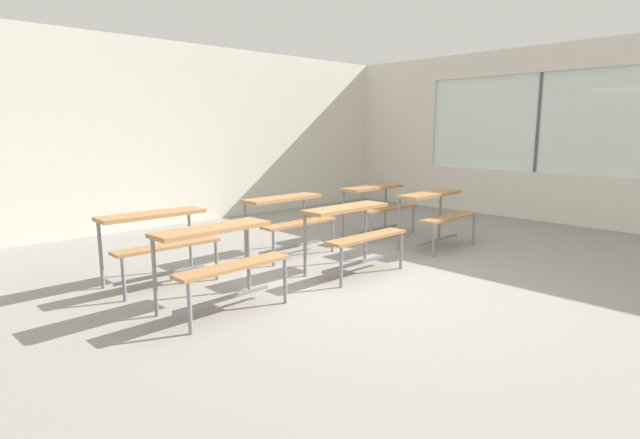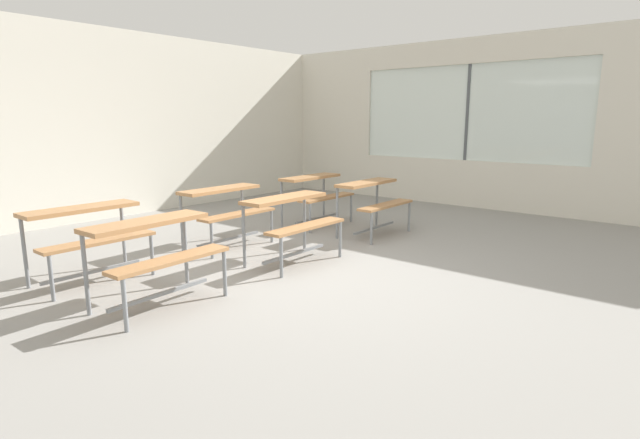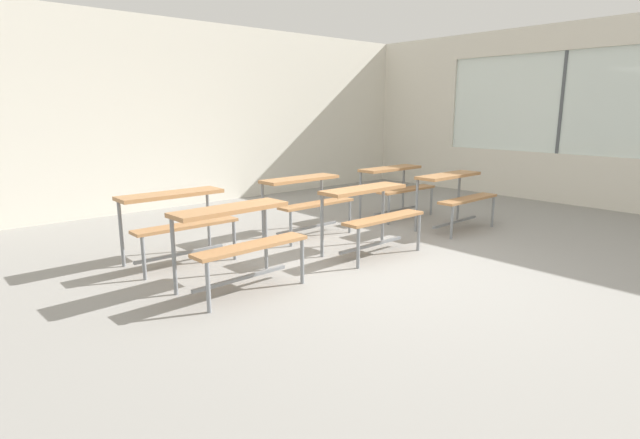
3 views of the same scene
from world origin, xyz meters
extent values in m
cube|color=gray|center=(0.00, 0.00, -0.03)|extent=(10.00, 9.00, 0.05)
cube|color=silver|center=(0.00, 4.50, 1.50)|extent=(10.00, 0.12, 3.00)
cube|color=silver|center=(5.00, 0.00, 0.42)|extent=(0.12, 9.00, 0.85)
cube|color=silver|center=(5.00, 0.00, 2.77)|extent=(0.12, 9.00, 0.45)
cube|color=silver|center=(5.00, 3.55, 1.70)|extent=(0.12, 1.90, 1.70)
cube|color=silver|center=(5.00, 0.50, 1.70)|extent=(0.02, 4.20, 1.70)
cube|color=#4C5156|center=(5.00, 0.50, 1.70)|extent=(0.06, 0.05, 1.70)
cube|color=#A87547|center=(-1.51, 0.54, 0.72)|extent=(1.11, 0.36, 0.04)
cube|color=#A87547|center=(-1.50, 0.22, 0.44)|extent=(1.11, 0.26, 0.03)
cylinder|color=gray|center=(-2.01, 0.66, 0.36)|extent=(0.04, 0.04, 0.72)
cylinder|color=gray|center=(-1.01, 0.70, 0.36)|extent=(0.04, 0.04, 0.72)
cylinder|color=gray|center=(-1.99, 0.11, 0.22)|extent=(0.04, 0.04, 0.44)
cylinder|color=gray|center=(-0.99, 0.15, 0.22)|extent=(0.04, 0.04, 0.44)
cube|color=gray|center=(-1.50, 0.40, 0.10)|extent=(1.00, 0.07, 0.03)
cube|color=#A87547|center=(0.22, 0.53, 0.72)|extent=(1.10, 0.33, 0.04)
cube|color=#A87547|center=(0.22, 0.21, 0.44)|extent=(1.10, 0.23, 0.03)
cylinder|color=gray|center=(-0.28, 0.67, 0.36)|extent=(0.04, 0.04, 0.72)
cylinder|color=gray|center=(0.72, 0.68, 0.36)|extent=(0.04, 0.04, 0.72)
cylinder|color=gray|center=(-0.28, 0.12, 0.22)|extent=(0.04, 0.04, 0.44)
cylinder|color=gray|center=(0.72, 0.13, 0.22)|extent=(0.04, 0.04, 0.44)
cube|color=gray|center=(0.22, 0.39, 0.10)|extent=(1.00, 0.04, 0.03)
cube|color=#A87547|center=(1.94, 0.59, 0.72)|extent=(1.11, 0.34, 0.04)
cube|color=#A87547|center=(1.94, 0.27, 0.44)|extent=(1.10, 0.24, 0.03)
cylinder|color=gray|center=(1.44, 0.72, 0.36)|extent=(0.04, 0.04, 0.72)
cylinder|color=gray|center=(2.44, 0.74, 0.36)|extent=(0.04, 0.04, 0.72)
cylinder|color=gray|center=(1.45, 0.17, 0.22)|extent=(0.04, 0.04, 0.44)
cylinder|color=gray|center=(2.45, 0.19, 0.22)|extent=(0.04, 0.04, 0.44)
cube|color=gray|center=(1.94, 0.45, 0.10)|extent=(1.00, 0.05, 0.03)
cube|color=#A87547|center=(-1.56, 1.63, 0.72)|extent=(1.10, 0.32, 0.04)
cube|color=#A87547|center=(-1.56, 1.31, 0.44)|extent=(1.10, 0.22, 0.03)
cylinder|color=gray|center=(-2.06, 1.77, 0.36)|extent=(0.04, 0.04, 0.72)
cylinder|color=gray|center=(-1.06, 1.77, 0.36)|extent=(0.04, 0.04, 0.72)
cylinder|color=gray|center=(-2.06, 1.22, 0.22)|extent=(0.04, 0.04, 0.44)
cylinder|color=gray|center=(-1.06, 1.22, 0.22)|extent=(0.04, 0.04, 0.44)
cube|color=gray|center=(-1.56, 1.49, 0.10)|extent=(1.00, 0.03, 0.03)
cube|color=#A87547|center=(0.21, 1.65, 0.72)|extent=(1.11, 0.35, 0.04)
cube|color=#A87547|center=(0.22, 1.33, 0.44)|extent=(1.10, 0.25, 0.03)
cylinder|color=gray|center=(-0.29, 1.78, 0.36)|extent=(0.04, 0.04, 0.72)
cylinder|color=gray|center=(0.71, 1.81, 0.36)|extent=(0.04, 0.04, 0.72)
cylinder|color=gray|center=(-0.28, 1.23, 0.22)|extent=(0.04, 0.04, 0.44)
cylinder|color=gray|center=(0.72, 1.26, 0.22)|extent=(0.04, 0.04, 0.44)
cube|color=gray|center=(0.22, 1.51, 0.10)|extent=(1.00, 0.06, 0.03)
cube|color=#A87547|center=(1.96, 1.64, 0.72)|extent=(1.10, 0.33, 0.04)
cube|color=#A87547|center=(1.96, 1.32, 0.44)|extent=(1.10, 0.23, 0.03)
cylinder|color=gray|center=(1.46, 1.78, 0.36)|extent=(0.04, 0.04, 0.72)
cylinder|color=gray|center=(2.46, 1.78, 0.36)|extent=(0.04, 0.04, 0.72)
cylinder|color=gray|center=(1.46, 1.23, 0.22)|extent=(0.04, 0.04, 0.44)
cylinder|color=gray|center=(2.46, 1.23, 0.22)|extent=(0.04, 0.04, 0.44)
cube|color=gray|center=(1.96, 1.50, 0.10)|extent=(1.00, 0.04, 0.03)
camera|label=1|loc=(-3.80, -3.30, 1.60)|focal=28.00mm
camera|label=2|loc=(-3.80, -3.30, 1.60)|focal=28.00mm
camera|label=3|loc=(-3.80, -3.30, 1.60)|focal=28.00mm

